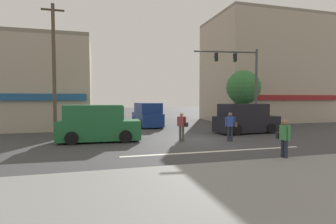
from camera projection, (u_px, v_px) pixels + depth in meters
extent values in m
plane|color=#3D3D3F|center=(191.00, 140.00, 15.64)|extent=(120.00, 120.00, 0.00)
cube|color=silver|center=(217.00, 151.00, 12.27)|extent=(9.00, 0.24, 0.01)
cube|color=gray|center=(295.00, 182.00, 7.45)|extent=(40.00, 5.00, 0.16)
cube|color=tan|center=(30.00, 86.00, 23.28)|extent=(10.38, 9.89, 7.19)
cube|color=#1E5184|center=(13.00, 97.00, 18.47)|extent=(9.86, 0.24, 0.50)
cube|color=gray|center=(29.00, 44.00, 23.09)|extent=(10.38, 9.89, 0.30)
cube|color=tan|center=(263.00, 72.00, 30.02)|extent=(12.21, 8.58, 11.14)
cube|color=maroon|center=(290.00, 98.00, 25.94)|extent=(11.60, 0.24, 0.50)
cube|color=gray|center=(264.00, 21.00, 29.74)|extent=(12.21, 8.58, 0.30)
cylinder|color=#4C3823|center=(243.00, 113.00, 24.01)|extent=(0.32, 0.32, 2.37)
sphere|color=#337038|center=(243.00, 87.00, 23.89)|extent=(3.08, 3.08, 3.08)
cylinder|color=brown|center=(54.00, 71.00, 16.99)|extent=(0.22, 0.22, 8.58)
cube|color=#473828|center=(53.00, 10.00, 16.80)|extent=(1.40, 0.12, 0.10)
cylinder|color=#47474C|center=(256.00, 91.00, 19.80)|extent=(0.18, 0.18, 6.20)
cylinder|color=#47474C|center=(226.00, 52.00, 19.37)|extent=(4.76, 0.83, 0.12)
cube|color=black|center=(235.00, 57.00, 19.47)|extent=(0.23, 0.27, 0.60)
sphere|color=black|center=(234.00, 55.00, 19.45)|extent=(0.12, 0.12, 0.12)
sphere|color=black|center=(234.00, 57.00, 19.46)|extent=(0.12, 0.12, 0.12)
sphere|color=green|center=(234.00, 60.00, 19.47)|extent=(0.12, 0.12, 0.12)
cube|color=black|center=(216.00, 57.00, 19.30)|extent=(0.23, 0.27, 0.60)
sphere|color=black|center=(215.00, 55.00, 19.28)|extent=(0.12, 0.12, 0.12)
sphere|color=black|center=(215.00, 57.00, 19.29)|extent=(0.12, 0.12, 0.12)
sphere|color=green|center=(215.00, 60.00, 19.29)|extent=(0.12, 0.12, 0.12)
cube|color=#1E6033|center=(100.00, 130.00, 15.15)|extent=(4.68, 2.05, 1.10)
cube|color=#1E6033|center=(94.00, 113.00, 15.03)|extent=(3.28, 1.95, 0.90)
cube|color=#475666|center=(123.00, 113.00, 15.39)|extent=(0.14, 1.66, 0.76)
cylinder|color=black|center=(124.00, 133.00, 16.37)|extent=(0.73, 0.23, 0.72)
cylinder|color=black|center=(126.00, 137.00, 14.58)|extent=(0.73, 0.23, 0.72)
cylinder|color=black|center=(76.00, 134.00, 15.75)|extent=(0.73, 0.23, 0.72)
cylinder|color=black|center=(72.00, 138.00, 13.95)|extent=(0.73, 0.23, 0.72)
cube|color=black|center=(246.00, 124.00, 18.92)|extent=(4.72, 2.18, 1.10)
cube|color=black|center=(243.00, 110.00, 18.77)|extent=(3.33, 2.03, 0.90)
cube|color=#475666|center=(262.00, 110.00, 19.31)|extent=(0.18, 1.66, 0.76)
cylinder|color=black|center=(254.00, 126.00, 20.28)|extent=(0.73, 0.25, 0.72)
cylinder|color=black|center=(271.00, 129.00, 18.55)|extent=(0.73, 0.25, 0.72)
cylinder|color=black|center=(222.00, 127.00, 19.32)|extent=(0.73, 0.25, 0.72)
cylinder|color=black|center=(237.00, 130.00, 17.59)|extent=(0.73, 0.25, 0.72)
cube|color=navy|center=(147.00, 119.00, 23.44)|extent=(2.11, 4.70, 1.10)
cube|color=navy|center=(148.00, 108.00, 23.11)|extent=(1.99, 3.30, 0.90)
cube|color=#475666|center=(144.00, 107.00, 24.64)|extent=(1.66, 0.16, 0.76)
cylinder|color=black|center=(134.00, 121.00, 24.51)|extent=(0.24, 0.73, 0.72)
cylinder|color=black|center=(153.00, 121.00, 25.10)|extent=(0.24, 0.73, 0.72)
cylinder|color=black|center=(141.00, 124.00, 21.81)|extent=(0.24, 0.73, 0.72)
cylinder|color=black|center=(162.00, 124.00, 22.40)|extent=(0.24, 0.73, 0.72)
cylinder|color=#232838|center=(286.00, 151.00, 10.16)|extent=(0.14, 0.14, 0.86)
cylinder|color=#232838|center=(283.00, 150.00, 10.33)|extent=(0.14, 0.14, 0.86)
cube|color=#3F8C4C|center=(285.00, 132.00, 10.21)|extent=(0.22, 0.36, 0.58)
sphere|color=#9E7051|center=(285.00, 122.00, 10.19)|extent=(0.22, 0.22, 0.22)
cylinder|color=#3F8C4C|center=(289.00, 133.00, 9.98)|extent=(0.09, 0.09, 0.56)
cylinder|color=#3F8C4C|center=(281.00, 132.00, 10.44)|extent=(0.09, 0.09, 0.56)
cube|color=black|center=(280.00, 136.00, 10.54)|extent=(0.28, 0.12, 0.24)
cylinder|color=#232838|center=(228.00, 134.00, 15.21)|extent=(0.14, 0.14, 0.86)
cylinder|color=#232838|center=(232.00, 134.00, 15.19)|extent=(0.14, 0.14, 0.86)
cube|color=#2D4CA5|center=(230.00, 122.00, 15.16)|extent=(0.42, 0.34, 0.58)
sphere|color=brown|center=(230.00, 115.00, 15.14)|extent=(0.22, 0.22, 0.22)
cylinder|color=#2D4CA5|center=(226.00, 122.00, 15.19)|extent=(0.09, 0.09, 0.56)
cylinder|color=#2D4CA5|center=(234.00, 122.00, 15.14)|extent=(0.09, 0.09, 0.56)
cube|color=brown|center=(236.00, 125.00, 15.10)|extent=(0.21, 0.30, 0.24)
cylinder|color=#4C4742|center=(180.00, 134.00, 15.32)|extent=(0.14, 0.14, 0.86)
cylinder|color=#4C4742|center=(183.00, 134.00, 15.24)|extent=(0.14, 0.14, 0.86)
cube|color=maroon|center=(182.00, 121.00, 15.24)|extent=(0.41, 0.41, 0.58)
sphere|color=#9E7051|center=(182.00, 114.00, 15.22)|extent=(0.22, 0.22, 0.22)
cylinder|color=maroon|center=(178.00, 121.00, 15.35)|extent=(0.09, 0.09, 0.56)
cylinder|color=maroon|center=(185.00, 122.00, 15.13)|extent=(0.09, 0.09, 0.56)
cube|color=black|center=(186.00, 125.00, 15.07)|extent=(0.28, 0.29, 0.24)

